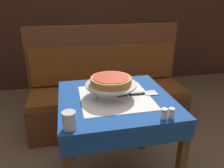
% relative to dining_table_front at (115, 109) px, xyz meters
% --- Properties ---
extents(dining_table_front, '(0.77, 0.77, 0.75)m').
position_rel_dining_table_front_xyz_m(dining_table_front, '(0.00, 0.00, 0.00)').
color(dining_table_front, '#194799').
rests_on(dining_table_front, ground_plane).
extents(dining_table_rear, '(0.75, 0.75, 0.74)m').
position_rel_dining_table_front_xyz_m(dining_table_rear, '(0.21, 1.71, -0.02)').
color(dining_table_rear, red).
rests_on(dining_table_rear, ground_plane).
extents(booth_bench, '(1.70, 0.54, 1.10)m').
position_rel_dining_table_front_xyz_m(booth_bench, '(0.12, 0.86, -0.34)').
color(booth_bench, brown).
rests_on(booth_bench, ground_plane).
extents(back_wall_panel, '(6.00, 0.04, 2.40)m').
position_rel_dining_table_front_xyz_m(back_wall_panel, '(0.00, 2.16, 0.55)').
color(back_wall_panel, '#3D2319').
rests_on(back_wall_panel, ground_plane).
extents(pizza_pan_stand, '(0.35, 0.35, 0.09)m').
position_rel_dining_table_front_xyz_m(pizza_pan_stand, '(-0.02, 0.03, 0.17)').
color(pizza_pan_stand, '#ADADB2').
rests_on(pizza_pan_stand, dining_table_front).
extents(deep_dish_pizza, '(0.28, 0.28, 0.05)m').
position_rel_dining_table_front_xyz_m(deep_dish_pizza, '(-0.02, 0.03, 0.21)').
color(deep_dish_pizza, '#C68E47').
rests_on(deep_dish_pizza, pizza_pan_stand).
extents(pizza_server, '(0.29, 0.08, 0.01)m').
position_rel_dining_table_front_xyz_m(pizza_server, '(0.17, 0.01, 0.10)').
color(pizza_server, '#BCBCC1').
rests_on(pizza_server, dining_table_front).
extents(water_glass_near, '(0.07, 0.07, 0.10)m').
position_rel_dining_table_front_xyz_m(water_glass_near, '(-0.32, -0.32, 0.14)').
color(water_glass_near, silver).
rests_on(water_glass_near, dining_table_front).
extents(salt_shaker, '(0.04, 0.04, 0.06)m').
position_rel_dining_table_front_xyz_m(salt_shaker, '(0.20, -0.34, 0.13)').
color(salt_shaker, silver).
rests_on(salt_shaker, dining_table_front).
extents(pepper_shaker, '(0.04, 0.04, 0.06)m').
position_rel_dining_table_front_xyz_m(pepper_shaker, '(0.25, -0.34, 0.13)').
color(pepper_shaker, silver).
rests_on(pepper_shaker, dining_table_front).
extents(condiment_caddy, '(0.13, 0.13, 0.16)m').
position_rel_dining_table_front_xyz_m(condiment_caddy, '(0.13, 1.62, 0.13)').
color(condiment_caddy, black).
rests_on(condiment_caddy, dining_table_rear).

